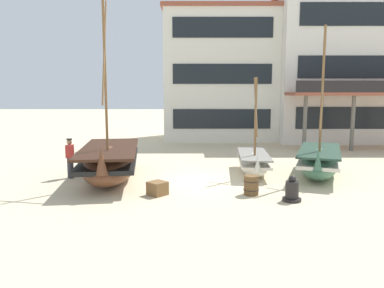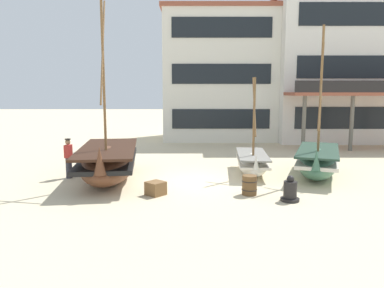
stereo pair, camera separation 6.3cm
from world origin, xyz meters
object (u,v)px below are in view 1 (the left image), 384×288
Objects in this scene: cargo_crate at (156,188)px; fishing_boat_near_left at (252,162)px; fishing_boat_far_right at (318,161)px; wooden_barrel at (250,185)px; fishing_boat_centre_large at (108,162)px; fisherman_by_hull at (69,159)px; harbor_building_main at (218,75)px; capstan_winch at (291,191)px; harbor_building_annex at (344,70)px.

fishing_boat_near_left is at bearing 40.96° from cargo_crate.
fishing_boat_far_right is 4.50m from wooden_barrel.
fishing_boat_far_right is (2.76, -0.48, 0.15)m from fishing_boat_near_left.
fishing_boat_centre_large is 5.93m from wooden_barrel.
fishing_boat_centre_large is at bearing -168.71° from fishing_boat_near_left.
fishing_boat_far_right is at bearing 1.85° from fisherman_by_hull.
harbor_building_main is (-3.40, 12.99, 4.16)m from fishing_boat_far_right.
fishing_boat_near_left is 7.35× the size of cargo_crate.
fishing_boat_centre_large reaches higher than fishing_boat_near_left.
fishing_boat_centre_large is 7.37m from capstan_winch.
fishing_boat_far_right is 10.65m from fisherman_by_hull.
cargo_crate is at bearing -33.75° from fisherman_by_hull.
fishing_boat_near_left is at bearing -87.06° from harbor_building_main.
capstan_winch is 0.09× the size of harbor_building_main.
harbor_building_main reaches higher than fishing_boat_centre_large.
fishing_boat_near_left is 15.18m from harbor_building_annex.
wooden_barrel is (-0.63, -3.42, -0.17)m from fishing_boat_near_left.
cargo_crate is at bearing -101.75° from harbor_building_main.
fishing_boat_near_left is 6.25m from fishing_boat_centre_large.
fishing_boat_near_left reaches higher than wooden_barrel.
fishing_boat_centre_large is at bearing -175.20° from fishing_boat_far_right.
harbor_building_main reaches higher than cargo_crate.
capstan_winch is 17.32m from harbor_building_main.
wooden_barrel is (-1.25, 0.75, 0.01)m from capstan_winch.
fishing_boat_near_left is 0.68× the size of fishing_boat_far_right.
cargo_crate is (-4.58, 0.73, -0.10)m from capstan_winch.
harbor_building_main reaches higher than fisherman_by_hull.
wooden_barrel is (-3.39, -2.94, -0.31)m from fishing_boat_far_right.
fishing_boat_far_right is 7.36m from cargo_crate.
cargo_crate is (-3.96, -3.44, -0.28)m from fishing_boat_near_left.
fishing_boat_far_right is at bearing -9.82° from fishing_boat_near_left.
fisherman_by_hull is at bearing -178.15° from fishing_boat_far_right.
fishing_boat_centre_large is at bearing 156.41° from capstan_winch.
fishing_boat_centre_large is 8.91m from fishing_boat_far_right.
capstan_winch is (0.62, -4.17, -0.18)m from fishing_boat_near_left.
wooden_barrel is at bearing 0.38° from cargo_crate.
fishing_boat_far_right is 14.17m from harbor_building_annex.
harbor_building_main is (-1.26, 16.68, 4.49)m from capstan_winch.
cargo_crate is 0.06× the size of harbor_building_main.
fisherman_by_hull is at bearing 167.15° from fishing_boat_centre_large.
fishing_boat_near_left is 2.80m from fishing_boat_far_right.
harbor_building_main is 0.90× the size of harbor_building_annex.
wooden_barrel reaches higher than cargo_crate.
harbor_building_annex reaches higher than fishing_boat_centre_large.
capstan_winch is at bearing -9.00° from cargo_crate.
fishing_boat_centre_large is 20.01m from harbor_building_annex.
harbor_building_main is at bearing 174.51° from harbor_building_annex.
fishing_boat_near_left is at bearing 98.42° from capstan_winch.
harbor_building_main reaches higher than capstan_winch.
harbor_building_main is 9.26m from harbor_building_annex.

